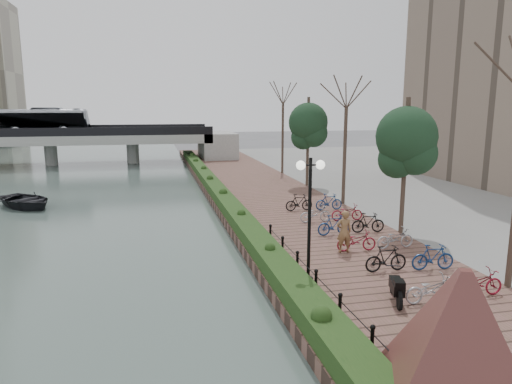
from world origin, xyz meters
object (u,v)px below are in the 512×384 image
object	(u,v)px
granite_monument	(460,340)
boat	(26,200)
lamppost	(310,192)
motorcycle	(396,286)
pedestrian	(344,232)

from	to	relation	value
granite_monument	boat	distance (m)	28.48
lamppost	motorcycle	bearing A→B (deg)	-47.37
motorcycle	boat	bearing A→B (deg)	148.25
granite_monument	boat	world-z (taller)	granite_monument
lamppost	boat	xyz separation A→B (m)	(-13.49, 17.42, -3.17)
granite_monument	pedestrian	world-z (taller)	granite_monument
motorcycle	boat	world-z (taller)	motorcycle
lamppost	pedestrian	xyz separation A→B (m)	(2.51, 2.68, -2.28)
granite_monument	motorcycle	distance (m)	5.30
pedestrian	boat	bearing A→B (deg)	-38.65
granite_monument	pedestrian	distance (m)	10.16
boat	motorcycle	bearing A→B (deg)	-93.04
lamppost	boat	size ratio (longest dim) A/B	0.91
motorcycle	pedestrian	size ratio (longest dim) A/B	0.86
motorcycle	granite_monument	bearing A→B (deg)	-86.88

